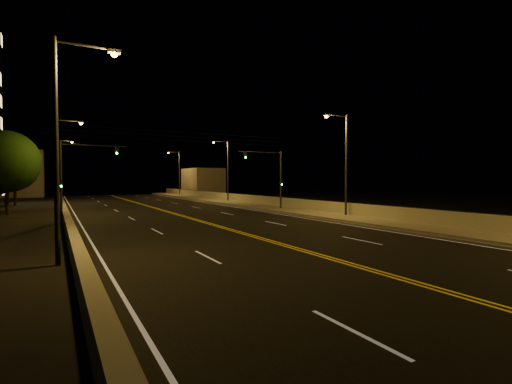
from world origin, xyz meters
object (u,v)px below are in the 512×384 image
streetlight_2 (226,167)px  tree_0 (6,162)px  streetlight_5 (58,160)px  traffic_signal_left (74,171)px  streetlight_3 (178,170)px  tree_2 (14,168)px  traffic_signal_right (273,173)px  streetlight_6 (57,166)px  streetlight_4 (64,134)px  streetlight_1 (344,158)px

streetlight_2 → tree_0: size_ratio=1.11×
streetlight_5 → traffic_signal_left: bearing=-77.3°
streetlight_3 → streetlight_5: bearing=-122.0°
streetlight_3 → traffic_signal_left: 44.07m
streetlight_3 → tree_2: (-26.25, -15.93, -0.38)m
traffic_signal_left → tree_2: size_ratio=0.84×
traffic_signal_right → streetlight_6: bearing=128.6°
streetlight_4 → streetlight_6: same height
streetlight_2 → tree_0: streetlight_2 is taller
streetlight_5 → streetlight_3: bearing=58.0°
streetlight_1 → streetlight_5: bearing=146.8°
traffic_signal_right → tree_0: (-24.28, 8.88, 1.04)m
streetlight_4 → streetlight_6: 41.96m
streetlight_2 → streetlight_6: bearing=156.1°
streetlight_3 → streetlight_6: same height
streetlight_1 → streetlight_6: size_ratio=1.00×
streetlight_2 → tree_0: (-25.77, -6.59, -0.10)m
streetlight_4 → tree_2: streetlight_4 is taller
streetlight_5 → traffic_signal_right: bearing=-13.6°
streetlight_5 → streetlight_6: same height
streetlight_3 → traffic_signal_left: (-20.34, -39.08, -1.14)m
traffic_signal_left → tree_2: (-5.90, 23.14, 0.76)m
traffic_signal_left → tree_2: tree_2 is taller
traffic_signal_left → tree_0: 10.45m
traffic_signal_left → traffic_signal_right: bearing=0.0°
streetlight_1 → tree_0: 31.48m
streetlight_2 → traffic_signal_right: bearing=-95.5°
streetlight_4 → traffic_signal_left: bearing=86.3°
tree_0 → tree_2: bearing=91.9°
streetlight_6 → tree_2: streetlight_6 is taller
streetlight_3 → streetlight_4: (-21.43, -56.07, 0.00)m
streetlight_4 → tree_2: bearing=96.8°
streetlight_3 → streetlight_6: bearing=-146.6°
streetlight_4 → traffic_signal_left: streetlight_4 is taller
traffic_signal_right → tree_0: size_ratio=0.80×
streetlight_2 → traffic_signal_right: size_ratio=1.39×
streetlight_3 → streetlight_6: 25.66m
streetlight_5 → traffic_signal_right: 20.55m
streetlight_3 → streetlight_4: 60.03m
streetlight_4 → streetlight_1: bearing=20.0°
streetlight_3 → traffic_signal_right: 39.12m
streetlight_3 → streetlight_4: bearing=-110.9°
traffic_signal_right → tree_2: size_ratio=0.84×
streetlight_3 → tree_0: bearing=-130.5°
streetlight_5 → tree_2: size_ratio=1.18×
streetlight_3 → streetlight_6: size_ratio=1.00×
traffic_signal_right → tree_2: 33.90m
traffic_signal_right → streetlight_3: bearing=87.8°
streetlight_6 → streetlight_2: bearing=-23.9°
streetlight_4 → streetlight_5: (0.00, 21.82, 0.00)m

